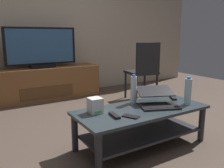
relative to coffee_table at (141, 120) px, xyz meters
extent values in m
plane|color=#4C3D33|center=(-0.05, 0.25, -0.26)|extent=(7.68, 7.68, 0.00)
cube|color=#B2A38C|center=(-0.05, 2.54, 1.14)|extent=(6.40, 0.12, 2.80)
cube|color=#2D383D|center=(0.00, 0.00, 0.10)|extent=(1.28, 0.56, 0.03)
cube|color=#2D2D33|center=(0.00, 0.00, -0.13)|extent=(1.13, 0.49, 0.02)
cylinder|color=#2D2D33|center=(-0.59, -0.23, -0.09)|extent=(0.06, 0.06, 0.35)
cylinder|color=#2D2D33|center=(0.59, -0.23, -0.09)|extent=(0.06, 0.06, 0.35)
cylinder|color=#2D2D33|center=(-0.59, 0.23, -0.09)|extent=(0.06, 0.06, 0.35)
cylinder|color=#2D2D33|center=(0.59, 0.23, -0.09)|extent=(0.06, 0.06, 0.35)
cube|color=brown|center=(-0.34, 2.22, 0.00)|extent=(1.88, 0.47, 0.54)
cube|color=#55351C|center=(-0.34, 1.98, -0.10)|extent=(0.85, 0.01, 0.19)
cube|color=black|center=(-0.34, 2.20, 0.30)|extent=(0.40, 0.20, 0.05)
cube|color=black|center=(-0.34, 2.20, 0.62)|extent=(1.15, 0.04, 0.60)
cube|color=#2D517A|center=(-0.34, 2.17, 0.62)|extent=(1.06, 0.01, 0.54)
cube|color=black|center=(1.05, 1.34, 0.20)|extent=(0.50, 0.50, 0.04)
cube|color=black|center=(1.02, 1.14, 0.44)|extent=(0.42, 0.09, 0.49)
cylinder|color=black|center=(1.26, 1.50, -0.04)|extent=(0.04, 0.04, 0.44)
cylinder|color=black|center=(0.89, 1.55, -0.04)|extent=(0.04, 0.04, 0.44)
cylinder|color=black|center=(1.21, 1.12, -0.04)|extent=(0.04, 0.04, 0.44)
cylinder|color=black|center=(0.83, 1.18, -0.04)|extent=(0.04, 0.04, 0.44)
cube|color=black|center=(0.17, -0.06, 0.13)|extent=(0.42, 0.35, 0.02)
cube|color=black|center=(0.17, -0.06, 0.14)|extent=(0.36, 0.28, 0.00)
cube|color=black|center=(0.22, 0.07, 0.25)|extent=(0.42, 0.34, 0.07)
cube|color=silver|center=(0.22, 0.07, 0.24)|extent=(0.37, 0.30, 0.06)
cube|color=white|center=(-0.44, 0.12, 0.19)|extent=(0.11, 0.12, 0.14)
cube|color=#19D84C|center=(-0.44, 0.06, 0.14)|extent=(0.07, 0.00, 0.01)
cylinder|color=silver|center=(0.04, 0.19, 0.25)|extent=(0.06, 0.06, 0.27)
cylinder|color=blue|center=(0.04, 0.19, 0.40)|extent=(0.04, 0.04, 0.02)
cylinder|color=silver|center=(0.47, -0.13, 0.25)|extent=(0.07, 0.07, 0.26)
cylinder|color=blue|center=(0.47, -0.13, 0.39)|extent=(0.04, 0.04, 0.02)
cube|color=black|center=(-0.23, -0.14, 0.12)|extent=(0.13, 0.16, 0.01)
cube|color=black|center=(0.51, 0.10, 0.13)|extent=(0.12, 0.16, 0.02)
cube|color=black|center=(-0.34, -0.05, 0.13)|extent=(0.06, 0.16, 0.02)
camera|label=1|loc=(-1.35, -1.66, 0.80)|focal=37.34mm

